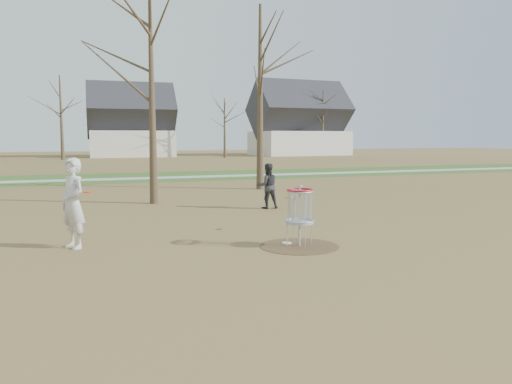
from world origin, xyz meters
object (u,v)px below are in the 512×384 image
Objects in this scene: disc_golf_basket at (300,206)px; disc_grounded at (287,243)px; player_standing at (73,203)px; player_throwing at (267,186)px.

disc_grounded is at bearing 115.05° from disc_golf_basket.
player_standing is 9.13× the size of disc_grounded.
player_throwing is at bearing 73.27° from disc_grounded.
player_standing reaches higher than player_throwing.
disc_grounded is at bearing 78.64° from player_throwing.
player_standing is 4.88m from disc_grounded.
disc_golf_basket is at bearing 43.02° from player_standing.
disc_golf_basket is (-1.50, -5.87, 0.14)m from player_throwing.
disc_golf_basket is at bearing -64.95° from disc_grounded.
player_standing reaches higher than disc_grounded.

